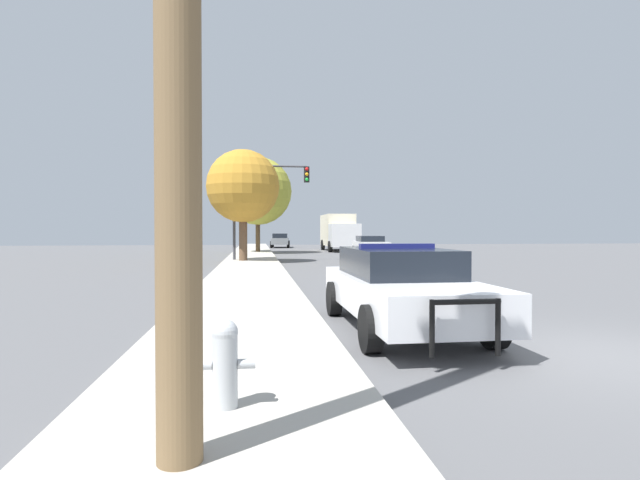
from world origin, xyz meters
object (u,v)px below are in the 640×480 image
Objects in this scene: police_car at (400,286)px; traffic_light at (264,191)px; car_background_oncoming at (370,245)px; tree_sidewalk_far at (258,191)px; tree_sidewalk_mid at (243,186)px; fire_hydrant at (225,361)px; car_background_distant at (280,240)px; box_truck at (339,231)px.

police_car is 0.99× the size of traffic_light.
car_background_oncoming is at bearing -102.35° from police_car.
tree_sidewalk_far reaches higher than police_car.
police_car is 0.89× the size of tree_sidewalk_mid.
fire_hydrant is 0.18× the size of car_background_distant.
box_truck is 17.30m from tree_sidewalk_mid.
tree_sidewalk_mid is at bearing -92.86° from car_background_distant.
fire_hydrant is 23.15m from tree_sidewalk_mid.
tree_sidewalk_mid is at bearing -80.62° from police_car.
tree_sidewalk_mid is at bearing 33.59° from car_background_oncoming.
box_truck is at bearing 62.67° from tree_sidewalk_mid.
car_background_oncoming is (4.99, 23.69, -0.01)m from police_car.
box_truck is 1.07× the size of tree_sidewalk_far.
car_background_distant is at bearing 84.94° from traffic_light.
box_truck is at bearing 30.74° from tree_sidewalk_far.
fire_hydrant is (-2.88, -4.04, -0.21)m from police_car.
police_car is 20.08m from traffic_light.
box_truck is (4.67, -8.61, 0.92)m from car_background_distant.
car_background_oncoming is at bearing -39.83° from tree_sidewalk_far.
tree_sidewalk_far is (0.47, 33.91, 4.22)m from fire_hydrant.
tree_sidewalk_far is at bearing -85.84° from police_car.
police_car is 30.23m from tree_sidewalk_far.
car_background_oncoming is (7.87, 27.73, 0.20)m from fire_hydrant.
tree_sidewalk_mid is 0.83× the size of tree_sidewalk_far.
car_background_oncoming is 0.65× the size of tree_sidewalk_far.
box_truck reaches higher than car_background_distant.
police_car reaches higher than car_background_oncoming.
car_background_distant is 0.58× the size of box_truck.
police_car is at bearing -85.38° from tree_sidewalk_far.
traffic_light is (-2.10, 19.71, 3.22)m from police_car.
car_background_oncoming reaches higher than fire_hydrant.
fire_hydrant is 38.82m from box_truck.
fire_hydrant is at bearing -89.03° from tree_sidewalk_mid.
car_background_oncoming is at bearing -70.27° from car_background_distant.
car_background_distant is at bearing 82.37° from tree_sidewalk_mid.
tree_sidewalk_mid reaches higher than police_car.
tree_sidewalk_far is at bearing -36.78° from car_background_oncoming.
car_background_distant is (2.81, 46.68, 0.20)m from fire_hydrant.
tree_sidewalk_far reaches higher than car_background_oncoming.
traffic_light reaches higher than box_truck.
box_truck is at bearing 78.90° from fire_hydrant.
police_car is at bearing 81.17° from car_background_oncoming.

